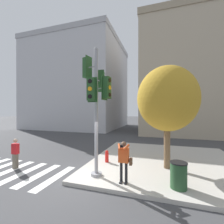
% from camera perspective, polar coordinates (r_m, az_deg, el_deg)
% --- Properties ---
extents(ground_plane, '(160.00, 160.00, 0.00)m').
position_cam_1_polar(ground_plane, '(7.08, -12.32, -24.40)').
color(ground_plane, '#424244').
extents(sidewalk_corner, '(8.00, 8.00, 0.16)m').
position_cam_1_polar(sidewalk_corner, '(9.53, 19.38, -17.32)').
color(sidewalk_corner, '#BCB7AD').
rests_on(sidewalk_corner, ground_plane).
extents(traffic_signal_pole, '(1.41, 1.41, 5.58)m').
position_cam_1_polar(traffic_signal_pole, '(6.59, -5.98, 6.65)').
color(traffic_signal_pole, '#939399').
rests_on(traffic_signal_pole, sidewalk_corner).
extents(person_photographer, '(0.58, 0.54, 1.61)m').
position_cam_1_polar(person_photographer, '(6.16, 4.61, -17.16)').
color(person_photographer, black).
rests_on(person_photographer, sidewalk_corner).
extents(pedestrian_distant, '(0.34, 0.20, 1.53)m').
position_cam_1_polar(pedestrian_distant, '(9.46, -32.91, -12.89)').
color(pedestrian_distant, '#6B6051').
rests_on(pedestrian_distant, ground_plane).
extents(street_tree, '(2.91, 2.91, 5.03)m').
position_cam_1_polar(street_tree, '(7.87, 20.26, 4.69)').
color(street_tree, brown).
rests_on(street_tree, sidewalk_corner).
extents(fire_hydrant, '(0.20, 0.26, 0.65)m').
position_cam_1_polar(fire_hydrant, '(8.60, -1.98, -16.47)').
color(fire_hydrant, red).
rests_on(fire_hydrant, sidewalk_corner).
extents(trash_bin, '(0.61, 0.61, 0.95)m').
position_cam_1_polar(trash_bin, '(6.38, 24.02, -21.10)').
color(trash_bin, '#234728').
rests_on(trash_bin, sidewalk_corner).
extents(building_left, '(15.66, 14.18, 15.53)m').
position_cam_1_polar(building_left, '(29.69, -12.02, 9.62)').
color(building_left, '#BCBCC1').
rests_on(building_left, ground_plane).
extents(building_right, '(16.56, 10.56, 15.01)m').
position_cam_1_polar(building_right, '(23.90, 32.00, 11.24)').
color(building_right, tan).
rests_on(building_right, ground_plane).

